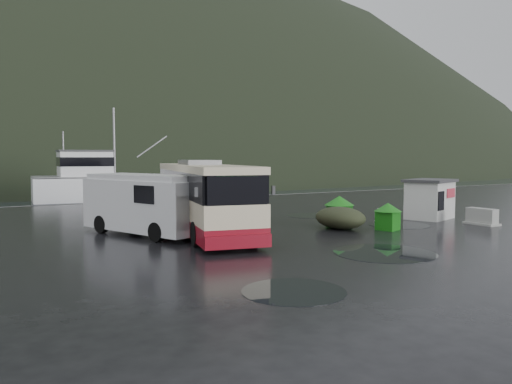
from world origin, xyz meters
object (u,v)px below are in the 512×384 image
white_van (145,234)px  waste_bin_right (388,230)px  jersey_barrier_c (482,225)px  jersey_barrier_b (426,218)px  waste_bin_left (339,226)px  dome_tent (340,229)px  fishing_trawler (144,193)px  ticket_kiosk (429,219)px  coach_bus (204,231)px  jersey_barrier_a (387,224)px

white_van → waste_bin_right: size_ratio=5.02×
jersey_barrier_c → jersey_barrier_b: bearing=96.7°
white_van → waste_bin_left: (9.65, -2.28, 0.00)m
dome_tent → fishing_trawler: bearing=91.0°
ticket_kiosk → fishing_trawler: 29.91m
coach_bus → waste_bin_right: 9.03m
coach_bus → waste_bin_right: size_ratio=9.16×
waste_bin_left → dome_tent: size_ratio=0.56×
jersey_barrier_a → waste_bin_right: bearing=-134.3°
white_van → fishing_trawler: bearing=51.5°
jersey_barrier_c → fishing_trawler: size_ratio=0.07×
white_van → ticket_kiosk: (16.11, -2.67, 0.00)m
jersey_barrier_a → jersey_barrier_b: bearing=7.2°
white_van → waste_bin_left: white_van is taller
jersey_barrier_a → jersey_barrier_b: size_ratio=1.09×
jersey_barrier_a → dome_tent: bearing=-175.8°
jersey_barrier_b → waste_bin_left: bearing=178.2°
white_van → ticket_kiosk: white_van is taller
jersey_barrier_b → jersey_barrier_c: (0.39, -3.35, 0.00)m
white_van → jersey_barrier_a: size_ratio=4.35×
coach_bus → ticket_kiosk: (13.33, -2.30, 0.00)m
waste_bin_right → jersey_barrier_a: waste_bin_right is taller
dome_tent → jersey_barrier_b: dome_tent is taller
coach_bus → jersey_barrier_a: size_ratio=7.93×
dome_tent → jersey_barrier_b: 7.13m
jersey_barrier_b → jersey_barrier_a: bearing=-172.8°
jersey_barrier_b → jersey_barrier_c: jersey_barrier_c is taller
jersey_barrier_b → dome_tent: bearing=-174.3°
jersey_barrier_a → white_van: bearing=166.7°
fishing_trawler → jersey_barrier_c: bearing=-71.4°
ticket_kiosk → fishing_trawler: fishing_trawler is taller
coach_bus → jersey_barrier_a: (9.64, -2.56, 0.00)m
jersey_barrier_c → dome_tent: bearing=160.6°
dome_tent → jersey_barrier_b: size_ratio=1.99×
fishing_trawler → dome_tent: bearing=-84.4°
jersey_barrier_a → jersey_barrier_c: (4.02, -2.89, 0.00)m
waste_bin_right → jersey_barrier_b: (5.34, 2.21, 0.00)m
jersey_barrier_a → jersey_barrier_c: bearing=-35.7°
waste_bin_right → jersey_barrier_a: bearing=45.7°
jersey_barrier_a → fishing_trawler: bearing=97.7°
coach_bus → white_van: bearing=-175.1°
waste_bin_left → waste_bin_right: bearing=-66.4°
jersey_barrier_b → coach_bus: bearing=171.0°
white_van → waste_bin_left: bearing=-33.9°
coach_bus → jersey_barrier_a: 9.97m
white_van → jersey_barrier_b: white_van is taller
jersey_barrier_c → coach_bus: bearing=158.2°
jersey_barrier_c → fishing_trawler: (-7.97, 32.07, 0.00)m
white_van → fishing_trawler: (8.47, 26.24, 0.00)m
white_van → jersey_barrier_c: (16.44, -5.83, 0.00)m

